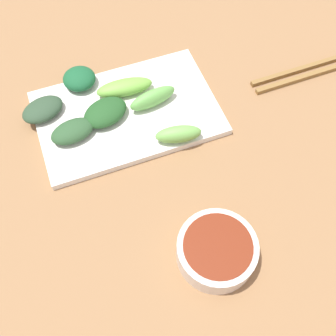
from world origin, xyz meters
name	(u,v)px	position (x,y,z in m)	size (l,w,h in m)	color
tabletop	(149,170)	(0.00, 0.00, 0.01)	(2.10, 2.10, 0.02)	olive
sauce_bowl	(217,250)	(-0.16, -0.04, 0.04)	(0.10, 0.10, 0.04)	silver
serving_plate	(129,112)	(0.10, 0.00, 0.03)	(0.19, 0.28, 0.01)	white
broccoli_stalk_0	(125,87)	(0.14, -0.01, 0.04)	(0.03, 0.09, 0.02)	#75B845
broccoli_leafy_1	(43,109)	(0.14, 0.12, 0.04)	(0.05, 0.07, 0.02)	#2E4931
broccoli_stalk_2	(153,98)	(0.10, -0.04, 0.05)	(0.02, 0.08, 0.03)	#66B150
broccoli_leafy_3	(79,79)	(0.18, 0.06, 0.04)	(0.05, 0.05, 0.03)	#195A32
broccoli_leafy_4	(73,131)	(0.09, 0.09, 0.04)	(0.04, 0.07, 0.02)	#2D542F
broccoli_stalk_5	(178,134)	(0.02, -0.06, 0.05)	(0.03, 0.07, 0.03)	#71B753
broccoli_leafy_6	(105,112)	(0.10, 0.03, 0.04)	(0.05, 0.07, 0.02)	#225123
chopsticks	(313,70)	(0.08, -0.33, 0.02)	(0.03, 0.23, 0.01)	olive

